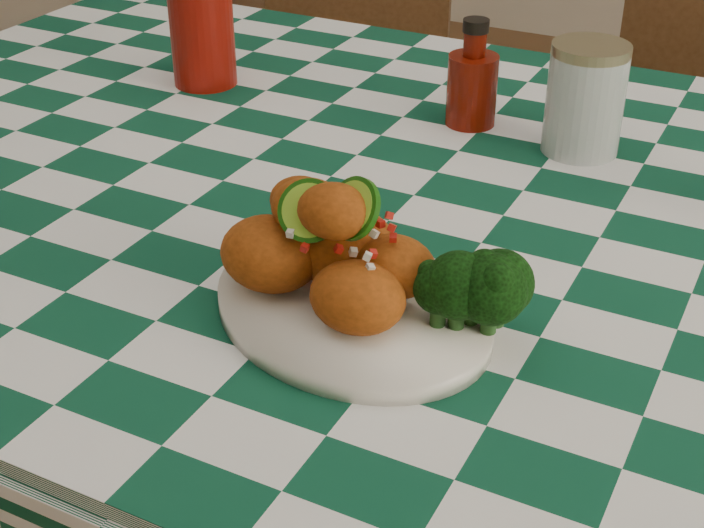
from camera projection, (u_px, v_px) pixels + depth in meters
The scene contains 9 objects.
dining_table at pixel (404, 466), 1.27m from camera, with size 1.66×1.06×0.79m, color #0C412B, non-canonical shape.
plate at pixel (352, 309), 0.86m from camera, with size 0.27×0.21×0.02m, color silver, non-canonical shape.
fried_chicken_pile at pixel (340, 243), 0.83m from camera, with size 0.17×0.13×0.11m, color #A0420F, non-canonical shape.
broccoli_side at pixel (465, 289), 0.81m from camera, with size 0.09×0.09×0.07m, color black, non-canonical shape.
red_tumbler at pixel (202, 30), 1.32m from camera, with size 0.09×0.09×0.15m, color maroon.
ketchup_bottle at pixel (473, 73), 1.20m from camera, with size 0.06×0.06×0.13m, color #651005, non-canonical shape.
mason_jar at pixel (585, 99), 1.13m from camera, with size 0.09×0.09×0.13m, color #B2BCBA, non-canonical shape.
wooden_chair_left at pixel (339, 162), 2.00m from camera, with size 0.38×0.40×0.84m, color #472814, non-canonical shape.
wooden_chair_right at pixel (691, 221), 1.67m from camera, with size 0.43×0.45×0.95m, color #472814, non-canonical shape.
Camera 1 is at (0.37, -0.88, 1.27)m, focal length 50.00 mm.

